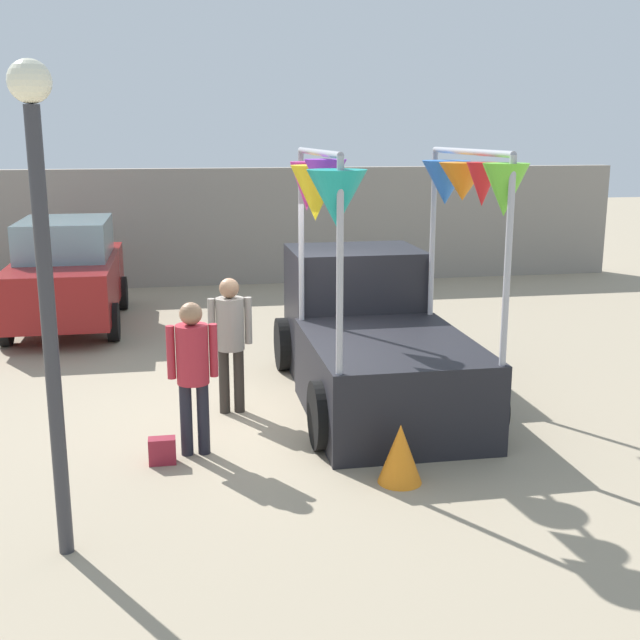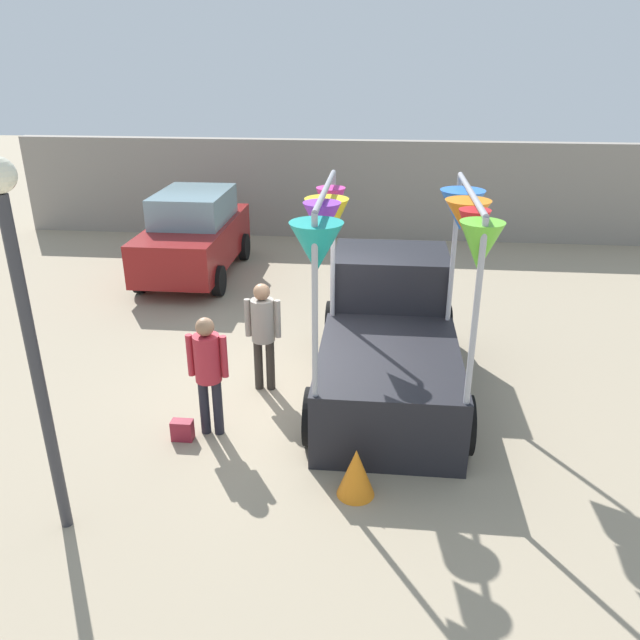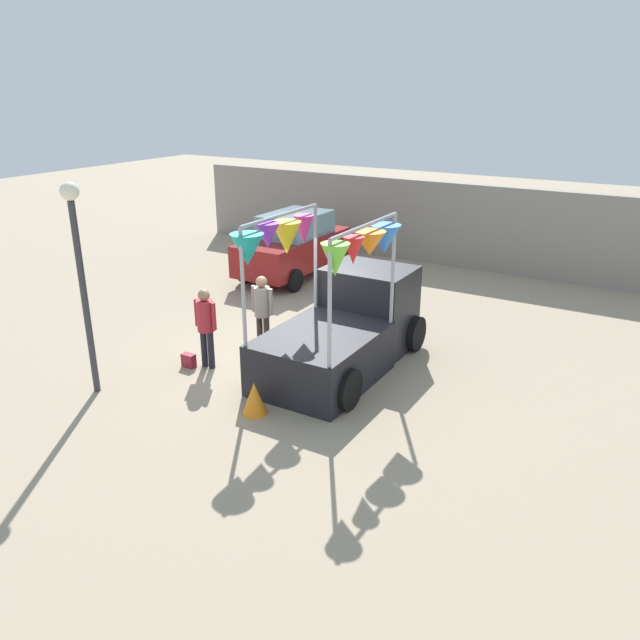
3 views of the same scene
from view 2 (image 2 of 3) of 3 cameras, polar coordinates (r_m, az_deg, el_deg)
The scene contains 9 objects.
ground_plane at distance 9.35m, azimuth -0.94°, elevation -6.87°, with size 60.00×60.00×0.00m, color gray.
vendor_truck at distance 9.29m, azimuth 6.33°, elevation -0.66°, with size 2.50×4.13×3.19m.
parked_car at distance 14.42m, azimuth -11.43°, elevation 7.71°, with size 1.88×4.00×1.88m.
person_customer at distance 8.12m, azimuth -10.22°, elevation -4.12°, with size 0.53×0.34×1.67m.
person_vendor at distance 9.11m, azimuth -5.24°, elevation -0.63°, with size 0.53×0.34×1.68m.
handbag at distance 8.48m, azimuth -12.47°, elevation -9.80°, with size 0.28×0.16×0.28m, color maroon.
street_lamp at distance 6.35m, azimuth -25.48°, elevation 1.20°, with size 0.32×0.32×3.89m.
brick_boundary_wall at distance 17.21m, azimuth 2.49°, elevation 11.83°, with size 18.00×0.36×2.60m, color gray.
folded_kite_bundle_tangerine at distance 7.30m, azimuth 3.31°, elevation -13.74°, with size 0.44×0.44×0.60m, color orange.
Camera 2 is at (0.96, -8.03, 4.68)m, focal length 35.00 mm.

